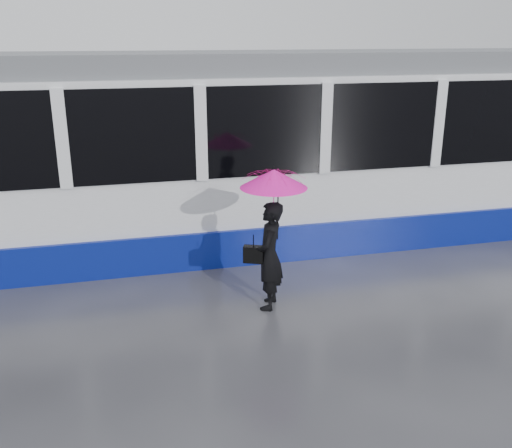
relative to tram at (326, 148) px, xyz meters
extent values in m
plane|color=#2F2F34|center=(-1.71, -2.50, -1.64)|extent=(90.00, 90.00, 0.00)
cube|color=#3F3D38|center=(-1.71, -0.72, -1.63)|extent=(34.00, 0.07, 0.02)
cube|color=#3F3D38|center=(-1.71, 0.72, -1.63)|extent=(34.00, 0.07, 0.02)
cube|color=white|center=(0.00, 0.00, -0.11)|extent=(24.00, 2.40, 2.95)
cube|color=navy|center=(0.00, 0.00, -1.33)|extent=(24.00, 2.56, 0.62)
cube|color=black|center=(0.00, 0.00, 0.56)|extent=(23.00, 2.48, 1.40)
cube|color=slate|center=(0.00, 0.00, 1.54)|extent=(23.60, 2.20, 0.35)
imported|color=black|center=(-1.84, -2.78, -0.88)|extent=(0.55, 0.65, 1.52)
imported|color=#FC1562|center=(-1.79, -2.78, -0.03)|extent=(1.10, 1.10, 0.76)
cone|color=#FC1562|center=(-1.79, -2.78, 0.20)|extent=(1.17, 1.17, 0.25)
cylinder|color=black|center=(-1.79, -2.78, 0.35)|extent=(0.01, 0.01, 0.06)
cylinder|color=black|center=(-1.73, -2.76, -0.32)|extent=(0.02, 0.02, 0.67)
cube|color=black|center=(-2.06, -2.76, -0.84)|extent=(0.30, 0.22, 0.24)
cylinder|color=black|center=(-2.06, -2.76, -0.63)|extent=(0.01, 0.01, 0.18)
camera|label=1|loc=(-3.78, -9.74, 2.00)|focal=40.00mm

